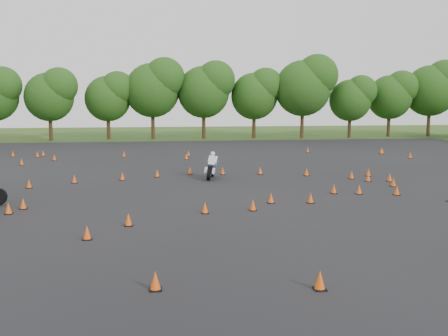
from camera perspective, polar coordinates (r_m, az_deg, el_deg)
The scene contains 5 objects.
ground at distance 21.53m, azimuth 1.52°, elevation -4.57°, with size 140.00×140.00×0.00m, color #2D5119.
asphalt_pad at distance 27.36m, azimuth -0.60°, elevation -1.93°, with size 62.00×62.00×0.00m, color black.
treeline at distance 55.95m, azimuth -2.03°, elevation 7.66°, with size 86.80×32.71×10.72m.
traffic_cones at distance 26.87m, azimuth 0.19°, elevation -1.62°, with size 33.08×32.72×0.45m.
rider_white at distance 29.46m, azimuth -1.58°, elevation 0.36°, with size 2.11×0.65×1.63m, color white, non-canonical shape.
Camera 1 is at (-3.56, -20.74, 4.54)m, focal length 40.00 mm.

